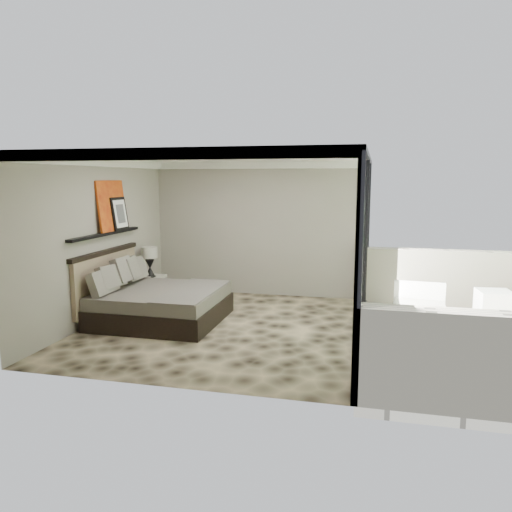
% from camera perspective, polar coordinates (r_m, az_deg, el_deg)
% --- Properties ---
extents(floor, '(5.00, 5.00, 0.00)m').
position_cam_1_polar(floor, '(8.45, -3.66, -8.08)').
color(floor, black).
rests_on(floor, ground).
extents(ceiling, '(4.50, 5.00, 0.02)m').
position_cam_1_polar(ceiling, '(8.09, -3.86, 11.18)').
color(ceiling, silver).
rests_on(ceiling, back_wall).
extents(back_wall, '(4.50, 0.02, 2.80)m').
position_cam_1_polar(back_wall, '(10.54, 0.28, 3.08)').
color(back_wall, gray).
rests_on(back_wall, floor).
extents(left_wall, '(0.02, 5.00, 2.80)m').
position_cam_1_polar(left_wall, '(9.07, -17.40, 1.74)').
color(left_wall, gray).
rests_on(left_wall, floor).
extents(glass_wall, '(0.08, 5.00, 2.80)m').
position_cam_1_polar(glass_wall, '(7.79, 12.25, 0.84)').
color(glass_wall, white).
rests_on(glass_wall, floor).
extents(terrace_slab, '(3.00, 5.00, 0.12)m').
position_cam_1_polar(terrace_slab, '(8.23, 22.56, -9.67)').
color(terrace_slab, beige).
rests_on(terrace_slab, ground).
extents(picture_ledge, '(0.12, 2.20, 0.05)m').
position_cam_1_polar(picture_ledge, '(9.12, -16.78, 2.44)').
color(picture_ledge, black).
rests_on(picture_ledge, left_wall).
extents(bed, '(2.10, 2.03, 1.16)m').
position_cam_1_polar(bed, '(8.88, -11.40, -5.12)').
color(bed, black).
rests_on(bed, floor).
extents(nightstand, '(0.52, 0.52, 0.52)m').
position_cam_1_polar(nightstand, '(10.31, -11.98, -3.67)').
color(nightstand, black).
rests_on(nightstand, floor).
extents(table_lamp, '(0.32, 0.32, 0.58)m').
position_cam_1_polar(table_lamp, '(10.22, -12.06, -0.16)').
color(table_lamp, black).
rests_on(table_lamp, nightstand).
extents(abstract_canvas, '(0.13, 0.90, 0.90)m').
position_cam_1_polar(abstract_canvas, '(9.32, -16.17, 5.53)').
color(abstract_canvas, '#A5220E').
rests_on(abstract_canvas, picture_ledge).
extents(framed_print, '(0.11, 0.50, 0.60)m').
position_cam_1_polar(framed_print, '(9.44, -15.33, 4.69)').
color(framed_print, black).
rests_on(framed_print, picture_ledge).
extents(ottoman, '(0.60, 0.60, 0.55)m').
position_cam_1_polar(ottoman, '(9.59, 25.55, -5.20)').
color(ottoman, white).
rests_on(ottoman, terrace_slab).
extents(lounger, '(0.95, 1.77, 0.67)m').
position_cam_1_polar(lounger, '(8.53, 18.18, -6.88)').
color(lounger, white).
rests_on(lounger, terrace_slab).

